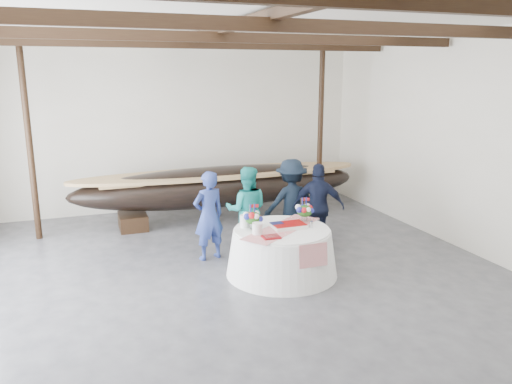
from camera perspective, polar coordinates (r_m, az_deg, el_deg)
name	(u,v)px	position (r m, az deg, el deg)	size (l,w,h in m)	color
floor	(249,295)	(8.57, -0.75, -11.70)	(10.00, 12.00, 0.01)	#3D3D42
wall_back	(176,126)	(13.63, -9.13, 7.47)	(10.00, 0.02, 4.50)	silver
wall_right	(496,148)	(10.59, 25.78, 4.59)	(0.02, 12.00, 4.50)	silver
ceiling	(249,13)	(7.79, -0.86, 19.78)	(10.00, 12.00, 0.01)	white
pavilion_structure	(233,50)	(8.48, -2.60, 15.89)	(9.80, 11.76, 4.50)	black
longboat_display	(221,186)	(12.50, -4.01, 0.68)	(7.33, 1.47, 1.37)	black
banquet_table	(282,251)	(9.26, 2.96, -6.79)	(2.05, 2.05, 0.88)	white
tabletop_items	(278,219)	(9.20, 2.47, -3.06)	(1.86, 1.55, 0.40)	red
guest_woman_blue	(209,216)	(9.89, -5.43, -2.71)	(0.65, 0.43, 1.79)	navy
guest_woman_teal	(247,210)	(10.24, -1.07, -2.05)	(0.88, 0.68, 1.80)	teal
guest_man_left	(291,203)	(10.67, 4.03, -1.22)	(1.21, 0.70, 1.88)	black
guest_man_right	(318,207)	(10.50, 7.16, -1.69)	(1.07, 0.45, 1.83)	black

